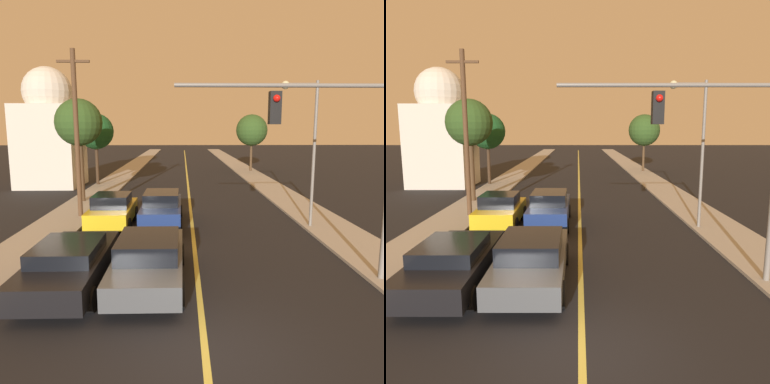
# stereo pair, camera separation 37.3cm
# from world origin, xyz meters

# --- Properties ---
(ground_plane) EXTENTS (200.00, 200.00, 0.00)m
(ground_plane) POSITION_xyz_m (0.00, 0.00, 0.00)
(ground_plane) COLOR black
(road_surface) EXTENTS (10.31, 80.00, 0.01)m
(road_surface) POSITION_xyz_m (0.00, 36.00, 0.01)
(road_surface) COLOR black
(road_surface) RESTS_ON ground
(sidewalk_left) EXTENTS (2.50, 80.00, 0.12)m
(sidewalk_left) POSITION_xyz_m (-6.41, 36.00, 0.06)
(sidewalk_left) COLOR #9E998E
(sidewalk_left) RESTS_ON ground
(sidewalk_right) EXTENTS (2.50, 80.00, 0.12)m
(sidewalk_right) POSITION_xyz_m (6.41, 36.00, 0.06)
(sidewalk_right) COLOR #9E998E
(sidewalk_right) RESTS_ON ground
(car_near_lane_front) EXTENTS (2.07, 5.10, 1.52)m
(car_near_lane_front) POSITION_xyz_m (-1.44, 3.47, 0.80)
(car_near_lane_front) COLOR #474C51
(car_near_lane_front) RESTS_ON ground
(car_near_lane_second) EXTENTS (1.94, 5.00, 1.65)m
(car_near_lane_second) POSITION_xyz_m (-1.44, 10.45, 0.84)
(car_near_lane_second) COLOR navy
(car_near_lane_second) RESTS_ON ground
(car_outer_lane_front) EXTENTS (2.08, 5.00, 1.39)m
(car_outer_lane_front) POSITION_xyz_m (-3.71, 3.31, 0.74)
(car_outer_lane_front) COLOR black
(car_outer_lane_front) RESTS_ON ground
(car_outer_lane_second) EXTENTS (1.95, 4.10, 1.62)m
(car_outer_lane_second) POSITION_xyz_m (-3.71, 10.02, 0.83)
(car_outer_lane_second) COLOR gold
(car_outer_lane_second) RESTS_ON ground
(traffic_signal_mast) EXTENTS (6.32, 0.42, 5.90)m
(traffic_signal_mast) POSITION_xyz_m (3.98, 3.48, 4.23)
(traffic_signal_mast) COLOR slate
(traffic_signal_mast) RESTS_ON ground
(streetlamp_right) EXTENTS (1.67, 0.36, 6.56)m
(streetlamp_right) POSITION_xyz_m (5.11, 9.70, 4.36)
(streetlamp_right) COLOR slate
(streetlamp_right) RESTS_ON ground
(utility_pole_left) EXTENTS (1.60, 0.24, 8.30)m
(utility_pole_left) POSITION_xyz_m (-5.76, 11.99, 4.43)
(utility_pole_left) COLOR #513823
(utility_pole_left) RESTS_ON ground
(tree_left_near) EXTENTS (2.85, 2.85, 5.69)m
(tree_left_near) POSITION_xyz_m (-7.37, 23.29, 4.36)
(tree_left_near) COLOR #3D2B1C
(tree_left_near) RESTS_ON ground
(tree_left_far) EXTENTS (2.85, 2.85, 6.27)m
(tree_left_far) POSITION_xyz_m (-6.74, 16.12, 4.90)
(tree_left_far) COLOR #4C3823
(tree_left_far) RESTS_ON ground
(tree_right_near) EXTENTS (3.30, 3.30, 5.97)m
(tree_right_near) POSITION_xyz_m (6.89, 32.71, 4.42)
(tree_right_near) COLOR #4C3823
(tree_right_near) RESTS_ON ground
(domed_building_left) EXTENTS (4.61, 4.61, 9.32)m
(domed_building_left) POSITION_xyz_m (-10.96, 23.14, 4.40)
(domed_building_left) COLOR beige
(domed_building_left) RESTS_ON ground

